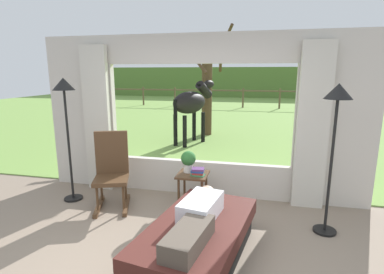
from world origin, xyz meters
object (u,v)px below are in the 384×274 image
object	(u,v)px
reclining_person	(197,216)
rocking_chair	(112,170)
floor_lamp_right	(336,114)
potted_plant	(188,160)
pasture_tree	(208,85)
recliner_sofa	(198,240)
book_stack	(198,172)
horse	(191,103)
side_table	(193,180)
floor_lamp_left	(65,103)

from	to	relation	value
reclining_person	rocking_chair	distance (m)	1.88
reclining_person	floor_lamp_right	xyz separation A→B (m)	(1.44, 0.96, 0.97)
potted_plant	pasture_tree	bearing A→B (deg)	96.85
recliner_sofa	floor_lamp_right	size ratio (longest dim) A/B	0.99
pasture_tree	book_stack	bearing A→B (deg)	-81.52
book_stack	floor_lamp_right	world-z (taller)	floor_lamp_right
potted_plant	horse	world-z (taller)	horse
potted_plant	floor_lamp_right	world-z (taller)	floor_lamp_right
floor_lamp_right	horse	size ratio (longest dim) A/B	1.04
recliner_sofa	side_table	xyz separation A→B (m)	(-0.34, 1.24, 0.21)
recliner_sofa	floor_lamp_left	distance (m)	2.82
book_stack	pasture_tree	size ratio (longest dim) A/B	0.06
floor_lamp_left	floor_lamp_right	xyz separation A→B (m)	(3.69, -0.19, -0.04)
reclining_person	potted_plant	size ratio (longest dim) A/B	4.48
side_table	book_stack	xyz separation A→B (m)	(0.09, -0.06, 0.15)
rocking_chair	floor_lamp_right	size ratio (longest dim) A/B	0.61
rocking_chair	reclining_person	bearing A→B (deg)	-55.86
recliner_sofa	book_stack	xyz separation A→B (m)	(-0.25, 1.19, 0.36)
floor_lamp_right	pasture_tree	bearing A→B (deg)	113.98
reclining_person	horse	distance (m)	5.44
reclining_person	floor_lamp_left	xyz separation A→B (m)	(-2.25, 1.14, 1.01)
potted_plant	book_stack	distance (m)	0.24
book_stack	floor_lamp_left	xyz separation A→B (m)	(-2.00, -0.09, 0.95)
side_table	pasture_tree	world-z (taller)	pasture_tree
pasture_tree	horse	bearing A→B (deg)	-99.82
rocking_chair	floor_lamp_left	distance (m)	1.22
reclining_person	rocking_chair	world-z (taller)	rocking_chair
rocking_chair	recliner_sofa	bearing A→B (deg)	-54.61
potted_plant	floor_lamp_left	size ratio (longest dim) A/B	0.17
horse	floor_lamp_left	bearing A→B (deg)	-79.01
recliner_sofa	book_stack	distance (m)	1.26
rocking_chair	book_stack	xyz separation A→B (m)	(1.28, 0.14, 0.03)
recliner_sofa	floor_lamp_right	distance (m)	2.13
floor_lamp_left	pasture_tree	bearing A→B (deg)	77.42
side_table	rocking_chair	bearing A→B (deg)	-170.59
reclining_person	side_table	bearing A→B (deg)	114.44
potted_plant	reclining_person	bearing A→B (deg)	-72.85
floor_lamp_right	floor_lamp_left	bearing A→B (deg)	177.11
horse	side_table	bearing A→B (deg)	-52.44
reclining_person	potted_plant	bearing A→B (deg)	116.96
potted_plant	floor_lamp_right	xyz separation A→B (m)	(1.86, -0.40, 0.79)
side_table	horse	size ratio (longest dim) A/B	0.29
side_table	potted_plant	bearing A→B (deg)	143.13
rocking_chair	side_table	xyz separation A→B (m)	(1.19, 0.20, -0.12)
side_table	potted_plant	size ratio (longest dim) A/B	1.63
side_table	floor_lamp_left	xyz separation A→B (m)	(-1.91, -0.15, 1.10)
recliner_sofa	floor_lamp_left	world-z (taller)	floor_lamp_left
potted_plant	recliner_sofa	bearing A→B (deg)	-72.23
book_stack	floor_lamp_right	xyz separation A→B (m)	(1.69, -0.28, 0.92)
recliner_sofa	horse	world-z (taller)	horse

